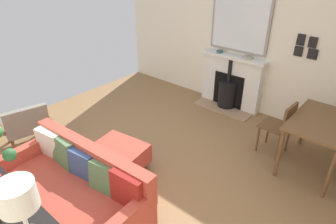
{
  "coord_description": "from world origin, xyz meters",
  "views": [
    {
      "loc": [
        2.04,
        2.43,
        2.65
      ],
      "look_at": [
        -0.54,
        0.22,
        0.79
      ],
      "focal_mm": 30.99,
      "sensor_mm": 36.0,
      "label": 1
    }
  ],
  "objects_px": {
    "dining_table": "(321,128)",
    "armchair_accent": "(26,124)",
    "mantel_bowl_near": "(220,51)",
    "ottoman": "(120,154)",
    "fireplace": "(230,85)",
    "dining_chair_near_fireplace": "(281,125)",
    "sofa": "(75,189)",
    "mantel_bowl_far": "(247,58)",
    "console_table": "(1,206)",
    "table_lamp_far_end": "(17,197)"
  },
  "relations": [
    {
      "from": "fireplace",
      "to": "mantel_bowl_near",
      "type": "height_order",
      "value": "mantel_bowl_near"
    },
    {
      "from": "mantel_bowl_near",
      "to": "ottoman",
      "type": "xyz_separation_m",
      "value": [
        2.66,
        0.12,
        -0.81
      ]
    },
    {
      "from": "mantel_bowl_near",
      "to": "armchair_accent",
      "type": "xyz_separation_m",
      "value": [
        3.23,
        -1.33,
        -0.63
      ]
    },
    {
      "from": "ottoman",
      "to": "dining_table",
      "type": "distance_m",
      "value": 2.7
    },
    {
      "from": "armchair_accent",
      "to": "mantel_bowl_far",
      "type": "bearing_deg",
      "value": 149.68
    },
    {
      "from": "fireplace",
      "to": "dining_chair_near_fireplace",
      "type": "distance_m",
      "value": 1.62
    },
    {
      "from": "mantel_bowl_near",
      "to": "dining_chair_near_fireplace",
      "type": "relative_size",
      "value": 0.15
    },
    {
      "from": "ottoman",
      "to": "console_table",
      "type": "xyz_separation_m",
      "value": [
        1.57,
        0.26,
        0.46
      ]
    },
    {
      "from": "armchair_accent",
      "to": "dining_table",
      "type": "relative_size",
      "value": 0.72
    },
    {
      "from": "sofa",
      "to": "mantel_bowl_far",
      "type": "bearing_deg",
      "value": 176.99
    },
    {
      "from": "mantel_bowl_near",
      "to": "sofa",
      "type": "xyz_separation_m",
      "value": [
        3.51,
        0.38,
        -0.67
      ]
    },
    {
      "from": "armchair_accent",
      "to": "sofa",
      "type": "bearing_deg",
      "value": 80.35
    },
    {
      "from": "armchair_accent",
      "to": "console_table",
      "type": "bearing_deg",
      "value": 59.65
    },
    {
      "from": "sofa",
      "to": "ottoman",
      "type": "distance_m",
      "value": 0.91
    },
    {
      "from": "fireplace",
      "to": "table_lamp_far_end",
      "type": "height_order",
      "value": "table_lamp_far_end"
    },
    {
      "from": "console_table",
      "to": "dining_chair_near_fireplace",
      "type": "bearing_deg",
      "value": 159.12
    },
    {
      "from": "fireplace",
      "to": "armchair_accent",
      "type": "bearing_deg",
      "value": -26.8
    },
    {
      "from": "fireplace",
      "to": "console_table",
      "type": "bearing_deg",
      "value": 1.16
    },
    {
      "from": "mantel_bowl_near",
      "to": "mantel_bowl_far",
      "type": "relative_size",
      "value": 0.76
    },
    {
      "from": "dining_chair_near_fireplace",
      "to": "armchair_accent",
      "type": "bearing_deg",
      "value": -52.18
    },
    {
      "from": "mantel_bowl_far",
      "to": "armchair_accent",
      "type": "xyz_separation_m",
      "value": [
        3.23,
        -1.89,
        -0.63
      ]
    },
    {
      "from": "ottoman",
      "to": "console_table",
      "type": "distance_m",
      "value": 1.66
    },
    {
      "from": "sofa",
      "to": "dining_table",
      "type": "xyz_separation_m",
      "value": [
        -2.6,
        1.76,
        0.29
      ]
    },
    {
      "from": "fireplace",
      "to": "armchair_accent",
      "type": "relative_size",
      "value": 1.62
    },
    {
      "from": "console_table",
      "to": "table_lamp_far_end",
      "type": "bearing_deg",
      "value": 90.0
    },
    {
      "from": "ottoman",
      "to": "armchair_accent",
      "type": "distance_m",
      "value": 1.57
    },
    {
      "from": "ottoman",
      "to": "table_lamp_far_end",
      "type": "height_order",
      "value": "table_lamp_far_end"
    },
    {
      "from": "console_table",
      "to": "dining_table",
      "type": "bearing_deg",
      "value": 152.03
    },
    {
      "from": "mantel_bowl_far",
      "to": "ottoman",
      "type": "xyz_separation_m",
      "value": [
        2.66,
        -0.44,
        -0.81
      ]
    },
    {
      "from": "console_table",
      "to": "fireplace",
      "type": "bearing_deg",
      "value": -178.84
    },
    {
      "from": "fireplace",
      "to": "mantel_bowl_far",
      "type": "height_order",
      "value": "mantel_bowl_far"
    },
    {
      "from": "mantel_bowl_far",
      "to": "dining_chair_near_fireplace",
      "type": "distance_m",
      "value": 1.52
    },
    {
      "from": "mantel_bowl_far",
      "to": "ottoman",
      "type": "height_order",
      "value": "mantel_bowl_far"
    },
    {
      "from": "table_lamp_far_end",
      "to": "dining_table",
      "type": "distance_m",
      "value": 3.55
    },
    {
      "from": "console_table",
      "to": "dining_chair_near_fireplace",
      "type": "relative_size",
      "value": 1.79
    },
    {
      "from": "mantel_bowl_near",
      "to": "mantel_bowl_far",
      "type": "height_order",
      "value": "mantel_bowl_near"
    },
    {
      "from": "dining_table",
      "to": "armchair_accent",
      "type": "bearing_deg",
      "value": -56.33
    },
    {
      "from": "sofa",
      "to": "dining_table",
      "type": "distance_m",
      "value": 3.15
    },
    {
      "from": "mantel_bowl_near",
      "to": "dining_table",
      "type": "bearing_deg",
      "value": 66.8
    },
    {
      "from": "sofa",
      "to": "dining_chair_near_fireplace",
      "type": "relative_size",
      "value": 2.2
    },
    {
      "from": "fireplace",
      "to": "dining_chair_near_fireplace",
      "type": "height_order",
      "value": "fireplace"
    },
    {
      "from": "sofa",
      "to": "table_lamp_far_end",
      "type": "distance_m",
      "value": 1.21
    },
    {
      "from": "sofa",
      "to": "ottoman",
      "type": "relative_size",
      "value": 2.39
    },
    {
      "from": "armchair_accent",
      "to": "table_lamp_far_end",
      "type": "height_order",
      "value": "table_lamp_far_end"
    },
    {
      "from": "armchair_accent",
      "to": "console_table",
      "type": "height_order",
      "value": "console_table"
    },
    {
      "from": "armchair_accent",
      "to": "mantel_bowl_near",
      "type": "bearing_deg",
      "value": 157.66
    },
    {
      "from": "mantel_bowl_far",
      "to": "table_lamp_far_end",
      "type": "relative_size",
      "value": 0.34
    },
    {
      "from": "mantel_bowl_far",
      "to": "table_lamp_far_end",
      "type": "xyz_separation_m",
      "value": [
        4.23,
        0.39,
        0.12
      ]
    },
    {
      "from": "armchair_accent",
      "to": "console_table",
      "type": "xyz_separation_m",
      "value": [
        1.0,
        1.71,
        0.28
      ]
    },
    {
      "from": "fireplace",
      "to": "mantel_bowl_far",
      "type": "xyz_separation_m",
      "value": [
        -0.01,
        0.26,
        0.59
      ]
    }
  ]
}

